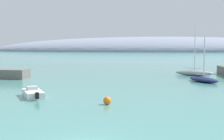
# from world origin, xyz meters

# --- Properties ---
(distant_ridge) EXTENTS (295.00, 83.83, 25.10)m
(distant_ridge) POSITION_xyz_m (25.22, 248.71, 0.00)
(distant_ridge) COLOR gray
(distant_ridge) RESTS_ON ground
(sailboat_grey_near_shore) EXTENTS (7.20, 4.15, 9.28)m
(sailboat_grey_near_shore) POSITION_xyz_m (14.43, 41.04, 0.60)
(sailboat_grey_near_shore) COLOR gray
(sailboat_grey_near_shore) RESTS_ON water
(sailboat_navy_outer_mooring) EXTENTS (4.99, 6.28, 7.17)m
(sailboat_navy_outer_mooring) POSITION_xyz_m (14.03, 31.49, 0.46)
(sailboat_navy_outer_mooring) COLOR navy
(sailboat_navy_outer_mooring) RESTS_ON water
(motorboat_white_foreground) EXTENTS (3.75, 4.86, 1.14)m
(motorboat_white_foreground) POSITION_xyz_m (-8.29, 16.28, 0.41)
(motorboat_white_foreground) COLOR white
(motorboat_white_foreground) RESTS_ON water
(mooring_buoy_orange) EXTENTS (0.80, 0.80, 0.80)m
(mooring_buoy_orange) POSITION_xyz_m (0.42, 12.68, 0.40)
(mooring_buoy_orange) COLOR orange
(mooring_buoy_orange) RESTS_ON water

